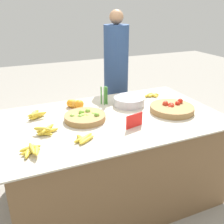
# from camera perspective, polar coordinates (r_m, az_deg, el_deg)

# --- Properties ---
(ground_plane) EXTENTS (12.00, 12.00, 0.00)m
(ground_plane) POSITION_cam_1_polar(r_m,az_deg,el_deg) (2.60, 0.00, -17.31)
(ground_plane) COLOR gray
(market_table) EXTENTS (1.81, 1.09, 0.79)m
(market_table) POSITION_cam_1_polar(r_m,az_deg,el_deg) (2.37, 0.00, -9.97)
(market_table) COLOR brown
(market_table) RESTS_ON ground_plane
(lime_bowl) EXTENTS (0.33, 0.33, 0.08)m
(lime_bowl) POSITION_cam_1_polar(r_m,az_deg,el_deg) (2.13, -5.93, -1.12)
(lime_bowl) COLOR olive
(lime_bowl) RESTS_ON market_table
(tomato_basket) EXTENTS (0.38, 0.38, 0.09)m
(tomato_basket) POSITION_cam_1_polar(r_m,az_deg,el_deg) (2.35, 12.86, 0.77)
(tomato_basket) COLOR olive
(tomato_basket) RESTS_ON market_table
(orange_pile) EXTENTS (0.14, 0.15, 0.08)m
(orange_pile) POSITION_cam_1_polar(r_m,az_deg,el_deg) (2.39, -8.06, 1.77)
(orange_pile) COLOR orange
(orange_pile) RESTS_ON market_table
(metal_bowl) EXTENTS (0.29, 0.29, 0.08)m
(metal_bowl) POSITION_cam_1_polar(r_m,az_deg,el_deg) (2.44, 3.73, 2.38)
(metal_bowl) COLOR #B7B7BF
(metal_bowl) RESTS_ON market_table
(price_sign) EXTENTS (0.16, 0.04, 0.11)m
(price_sign) POSITION_cam_1_polar(r_m,az_deg,el_deg) (2.00, 4.89, -1.87)
(price_sign) COLOR red
(price_sign) RESTS_ON market_table
(veg_bundle) EXTENTS (0.06, 0.04, 0.17)m
(veg_bundle) POSITION_cam_1_polar(r_m,az_deg,el_deg) (2.44, -1.59, 3.61)
(veg_bundle) COLOR #4C8E42
(veg_bundle) RESTS_ON market_table
(banana_bunch_back_center) EXTENTS (0.19, 0.14, 0.06)m
(banana_bunch_back_center) POSITION_cam_1_polar(r_m,az_deg,el_deg) (1.97, -14.15, -3.96)
(banana_bunch_back_center) COLOR gold
(banana_bunch_back_center) RESTS_ON market_table
(banana_bunch_front_center) EXTENTS (0.17, 0.14, 0.03)m
(banana_bunch_front_center) POSITION_cam_1_polar(r_m,az_deg,el_deg) (1.83, -6.08, -5.78)
(banana_bunch_front_center) COLOR gold
(banana_bunch_front_center) RESTS_ON market_table
(banana_bunch_middle_right) EXTENTS (0.18, 0.13, 0.03)m
(banana_bunch_middle_right) POSITION_cam_1_polar(r_m,az_deg,el_deg) (2.69, 8.64, 3.67)
(banana_bunch_middle_right) COLOR gold
(banana_bunch_middle_right) RESTS_ON market_table
(banana_bunch_middle_left) EXTENTS (0.14, 0.19, 0.05)m
(banana_bunch_middle_left) POSITION_cam_1_polar(r_m,az_deg,el_deg) (1.75, -17.18, -7.91)
(banana_bunch_middle_left) COLOR gold
(banana_bunch_middle_left) RESTS_ON market_table
(banana_bunch_front_left) EXTENTS (0.16, 0.14, 0.06)m
(banana_bunch_front_left) POSITION_cam_1_polar(r_m,az_deg,el_deg) (2.25, -16.13, -0.62)
(banana_bunch_front_left) COLOR gold
(banana_bunch_front_left) RESTS_ON market_table
(vendor_person) EXTENTS (0.28, 0.28, 1.61)m
(vendor_person) POSITION_cam_1_polar(r_m,az_deg,el_deg) (3.13, 0.87, 5.58)
(vendor_person) COLOR navy
(vendor_person) RESTS_ON ground_plane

